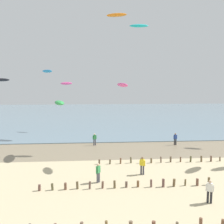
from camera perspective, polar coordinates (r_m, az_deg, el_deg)
The scene contains 16 objects.
wet_sand_strip at distance 31.60m, azimuth -5.18°, elevation -9.08°, with size 120.00×8.19×0.01m, color #84755B.
sea at distance 70.05m, azimuth -4.65°, elevation -0.49°, with size 160.00×70.00×0.10m, color slate.
groyne_mid at distance 20.79m, azimuth 4.01°, elevation -16.62°, with size 14.29×0.38×0.69m.
groyne_far at distance 27.38m, azimuth 11.92°, elevation -11.00°, with size 13.60×0.36×0.68m.
person_mid_beach at distance 19.40m, azimuth 22.09°, elevation -16.84°, with size 0.51×0.37×1.71m.
person_left_flank at distance 21.51m, azimuth -3.27°, elevation -14.03°, with size 0.40×0.46×1.71m.
person_right_flank at distance 34.02m, azimuth -4.12°, elevation -6.36°, with size 0.54×0.33×1.71m.
person_far_down_beach at distance 35.27m, azimuth 14.72°, elevation -6.10°, with size 0.56×0.28×1.71m.
person_trailing_behind at distance 23.45m, azimuth 7.18°, elevation -12.32°, with size 0.50×0.37×1.71m.
kite_aloft_0 at distance 42.21m, azimuth 1.09°, elevation 21.93°, with size 3.38×1.08×0.54m, color orange.
kite_aloft_2 at distance 32.94m, azimuth 6.39°, elevation 19.58°, with size 2.44×0.78×0.39m, color #19B2B7.
kite_aloft_3 at distance 33.06m, azimuth -15.06°, elevation 9.29°, with size 1.91×0.61×0.31m, color #2384D1.
kite_aloft_5 at distance 44.88m, azimuth -10.74°, elevation 6.66°, with size 2.34×0.75×0.38m, color #E54C99.
kite_aloft_7 at distance 25.17m, azimuth 2.48°, elevation 6.40°, with size 2.18×0.70×0.35m, color #E54C99.
kite_aloft_9 at distance 55.64m, azimuth -24.76°, elevation 6.92°, with size 3.37×1.08×0.54m, color black.
kite_aloft_10 at distance 29.30m, azimuth -12.32°, elevation 2.14°, with size 3.30×1.06×0.53m, color green.
Camera 1 is at (0.60, -9.16, 8.42)m, focal length 38.72 mm.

